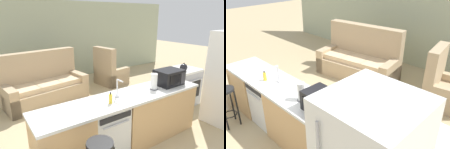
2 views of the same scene
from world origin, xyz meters
TOP-DOWN VIEW (x-y plane):
  - ground_plane at (0.00, 0.00)m, footprint 24.00×24.00m
  - wall_back at (0.30, 4.20)m, footprint 10.00×0.06m
  - kitchen_counter at (0.24, 0.00)m, footprint 2.94×0.66m
  - dishwasher at (-0.25, -0.00)m, footprint 0.58×0.61m
  - stove_range at (2.35, 0.55)m, footprint 0.76×0.68m
  - microwave at (1.16, -0.00)m, footprint 0.50×0.37m
  - sink_faucet at (0.02, 0.04)m, footprint 0.07×0.18m
  - paper_towel_roll at (0.74, -0.03)m, footprint 0.14×0.14m
  - soap_bottle at (-0.19, -0.08)m, footprint 0.06×0.06m
  - kettle at (2.18, 0.42)m, footprint 0.21×0.17m
  - couch at (-0.38, 2.66)m, footprint 2.11×1.19m
  - armchair at (1.71, 2.79)m, footprint 0.92×0.96m

SIDE VIEW (x-z plane):
  - ground_plane at x=0.00m, z-range 0.00..0.00m
  - armchair at x=1.71m, z-range -0.25..0.95m
  - couch at x=-0.38m, z-range -0.24..1.03m
  - kitchen_counter at x=0.24m, z-range -0.03..0.87m
  - dishwasher at x=-0.25m, z-range 0.00..0.84m
  - stove_range at x=2.35m, z-range 0.00..0.90m
  - soap_bottle at x=-0.19m, z-range 0.88..1.06m
  - kettle at x=2.18m, z-range 0.89..1.08m
  - sink_faucet at x=0.02m, z-range 0.88..1.18m
  - paper_towel_roll at x=0.74m, z-range 0.90..1.18m
  - microwave at x=1.16m, z-range 0.90..1.18m
  - wall_back at x=0.30m, z-range 0.00..2.60m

